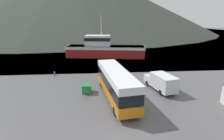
# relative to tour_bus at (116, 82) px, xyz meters

# --- Properties ---
(water_surface) EXTENTS (240.00, 240.00, 0.00)m
(water_surface) POSITION_rel_tour_bus_xyz_m (0.01, 130.10, -1.92)
(water_surface) COLOR #3D5160
(water_surface) RESTS_ON ground
(tour_bus) EXTENTS (4.12, 11.70, 3.43)m
(tour_bus) POSITION_rel_tour_bus_xyz_m (0.00, 0.00, 0.00)
(tour_bus) COLOR #B26614
(tour_bus) RESTS_ON ground
(delivery_van) EXTENTS (3.12, 5.85, 2.25)m
(delivery_van) POSITION_rel_tour_bus_xyz_m (6.22, 1.76, -0.72)
(delivery_van) COLOR silver
(delivery_van) RESTS_ON ground
(fishing_boat) EXTENTS (19.97, 7.82, 10.26)m
(fishing_boat) POSITION_rel_tour_bus_xyz_m (-0.43, 24.53, 0.15)
(fishing_boat) COLOR maroon
(fishing_boat) RESTS_ON water_surface
(storage_bin) EXTENTS (1.24, 1.52, 1.08)m
(storage_bin) POSITION_rel_tour_bus_xyz_m (-3.58, 1.80, -1.37)
(storage_bin) COLOR #287F3D
(storage_bin) RESTS_ON ground
(small_boat) EXTENTS (3.00, 6.59, 0.81)m
(small_boat) POSITION_rel_tour_bus_xyz_m (-2.28, 37.12, -1.52)
(small_boat) COLOR #19234C
(small_boat) RESTS_ON water_surface
(mooring_bollard) EXTENTS (0.29, 0.29, 0.72)m
(mooring_bollard) POSITION_rel_tour_bus_xyz_m (-9.38, 9.29, -1.53)
(mooring_bollard) COLOR #4C4C51
(mooring_bollard) RESTS_ON ground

